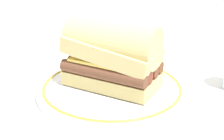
{
  "coord_description": "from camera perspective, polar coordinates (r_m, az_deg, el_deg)",
  "views": [
    {
      "loc": [
        0.23,
        -0.48,
        0.28
      ],
      "look_at": [
        -0.02,
        0.02,
        0.04
      ],
      "focal_mm": 51.3,
      "sensor_mm": 36.0,
      "label": 1
    }
  ],
  "objects": [
    {
      "name": "plate",
      "position": [
        0.62,
        0.0,
        -3.2
      ],
      "size": [
        0.29,
        0.29,
        0.01
      ],
      "color": "white",
      "rests_on": "ground_plane"
    },
    {
      "name": "ground_plane",
      "position": [
        0.6,
        0.75,
        -4.83
      ],
      "size": [
        1.5,
        1.5,
        0.0
      ],
      "primitive_type": "plane",
      "color": "silver"
    },
    {
      "name": "sausage_sandwich",
      "position": [
        0.59,
        0.0,
        2.74
      ],
      "size": [
        0.18,
        0.1,
        0.12
      ],
      "rotation": [
        0.0,
        0.0,
        -0.03
      ],
      "color": "#D1BA70",
      "rests_on": "plate"
    }
  ]
}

